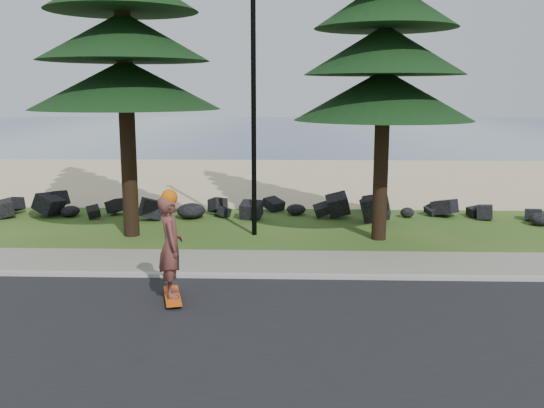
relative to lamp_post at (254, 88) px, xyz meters
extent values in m
plane|color=#2F5019|center=(0.00, -3.20, -4.13)|extent=(160.00, 160.00, 0.00)
cube|color=black|center=(0.00, -7.70, -4.12)|extent=(160.00, 7.00, 0.02)
cube|color=#AFA69E|center=(0.00, -4.10, -4.08)|extent=(160.00, 0.20, 0.10)
cube|color=gray|center=(0.00, -3.00, -4.09)|extent=(160.00, 2.00, 0.08)
cube|color=beige|center=(0.00, 11.30, -4.13)|extent=(160.00, 15.00, 0.01)
cube|color=#3F5C79|center=(0.00, 47.80, -4.13)|extent=(160.00, 58.00, 0.01)
cylinder|color=black|center=(3.50, -0.40, 1.87)|extent=(0.40, 0.40, 12.00)
cylinder|color=black|center=(0.00, 0.00, -0.13)|extent=(0.14, 0.14, 8.00)
cube|color=#DC510C|center=(-1.26, -5.63, -4.02)|extent=(0.58, 1.23, 0.04)
imported|color=brown|center=(-1.26, -5.63, -3.01)|extent=(0.64, 0.82, 1.99)
sphere|color=#C9590B|center=(-1.26, -5.63, -2.06)|extent=(0.32, 0.32, 0.32)
camera|label=1|loc=(1.08, -16.92, -0.04)|focal=40.00mm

